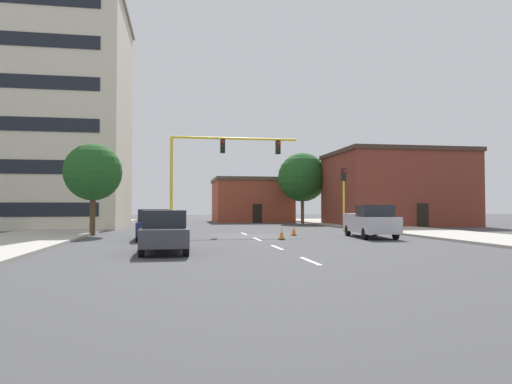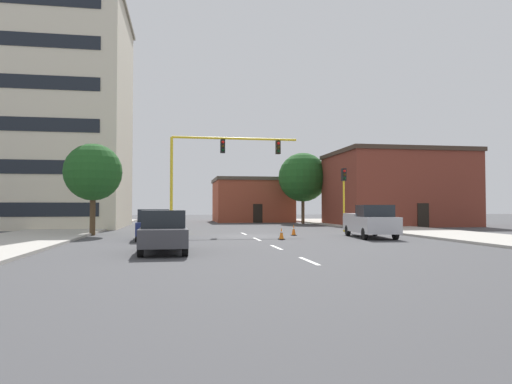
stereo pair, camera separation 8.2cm
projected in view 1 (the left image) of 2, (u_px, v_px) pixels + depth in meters
The scene contains 19 objects.
ground_plane at pixel (249, 236), 29.96m from camera, with size 160.00×160.00×0.00m, color #424244.
sidewalk_left at pixel (65, 230), 35.69m from camera, with size 6.00×56.00×0.14m, color #B2ADA3.
sidewalk_right at pixel (386, 228), 40.01m from camera, with size 6.00×56.00×0.14m, color #B2ADA3.
lane_stripe_seg_0 at pixel (310, 261), 16.16m from camera, with size 0.16×2.40×0.01m, color silver.
lane_stripe_seg_1 at pixel (277, 247), 21.58m from camera, with size 0.16×2.40×0.01m, color silver.
lane_stripe_seg_2 at pixel (257, 239), 27.00m from camera, with size 0.16×2.40×0.01m, color silver.
lane_stripe_seg_3 at pixel (244, 234), 32.42m from camera, with size 0.16×2.40×0.01m, color silver.
building_tall_left at pixel (45, 116), 42.44m from camera, with size 14.55×13.33×20.21m.
building_brick_center at pixel (251, 200), 59.24m from camera, with size 9.57×9.79×5.43m.
building_row_right at pixel (396, 188), 47.16m from camera, with size 12.83×10.61×7.44m.
traffic_signal_gantry at pixel (190, 201), 32.59m from camera, with size 9.83×1.20×6.83m.
traffic_light_pole_right at pixel (344, 185), 35.50m from camera, with size 0.32×0.47×4.80m.
tree_left_near at pixel (93, 172), 30.69m from camera, with size 3.76×3.76×6.05m.
tree_right_far at pixel (302, 177), 52.56m from camera, with size 5.51×5.51×7.96m.
pickup_truck_silver at pixel (371, 222), 28.42m from camera, with size 2.51×5.57×1.99m.
sedan_dark_gray_near_left at pixel (164, 231), 19.10m from camera, with size 1.96×4.55×1.74m.
sedan_navy_mid_left at pixel (154, 224), 26.59m from camera, with size 2.08×4.59×1.74m.
traffic_cone_roadside_a at pixel (294, 230), 30.57m from camera, with size 0.36×0.36×0.72m.
traffic_cone_roadside_b at pixel (282, 234), 26.65m from camera, with size 0.36×0.36×0.69m.
Camera 1 is at (-4.53, -29.69, 1.88)m, focal length 32.74 mm.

